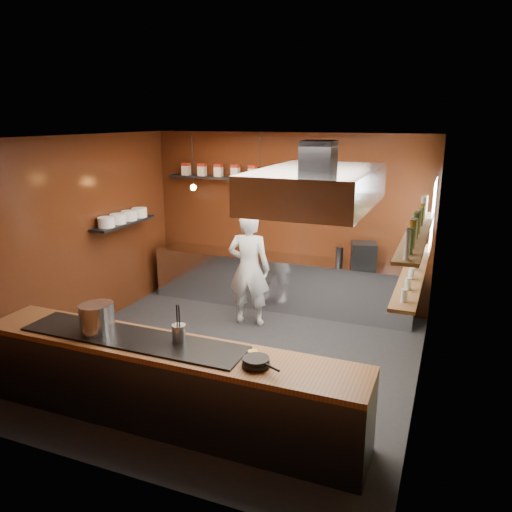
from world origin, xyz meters
The scene contains 26 objects.
floor centered at (0.00, 0.00, 0.00)m, with size 5.00×5.00×0.00m, color black.
back_wall centered at (0.00, 2.50, 1.50)m, with size 5.00×5.00×0.00m, color #331509.
left_wall centered at (-2.50, 0.00, 1.50)m, with size 5.00×5.00×0.00m, color #331509.
right_wall centered at (2.50, 0.00, 1.50)m, with size 5.00×5.00×0.00m, color brown.
ceiling centered at (0.00, 0.00, 3.00)m, with size 5.00×5.00×0.00m, color silver.
window_pane centered at (2.45, 1.70, 1.90)m, with size 1.00×1.00×0.00m, color white.
prep_counter centered at (0.00, 2.17, 0.45)m, with size 4.60×0.65×0.90m, color silver.
pass_counter centered at (0.00, -1.60, 0.47)m, with size 4.40×0.72×0.94m.
tin_shelf centered at (-0.90, 2.36, 2.20)m, with size 2.60×0.26×0.04m, color black.
plate_shelf centered at (-2.34, 1.00, 1.55)m, with size 0.30×1.40×0.04m, color black.
bottle_shelf_upper centered at (2.34, 0.30, 1.92)m, with size 0.26×2.80×0.04m, color brown.
bottle_shelf_lower centered at (2.34, 0.30, 1.45)m, with size 0.26×2.80×0.04m, color brown.
extractor_hood centered at (1.30, -0.40, 2.51)m, with size 1.20×2.00×0.72m.
pendant_left centered at (-1.40, 1.70, 2.15)m, with size 0.10×0.10×0.95m.
pendant_right centered at (-0.20, 1.70, 2.15)m, with size 0.10×0.10×0.95m.
storage_tins centered at (-0.75, 2.36, 2.33)m, with size 2.43×0.13×0.22m.
plate_stacks centered at (-2.34, 1.00, 1.65)m, with size 0.26×1.16×0.16m.
bottles centered at (2.34, 0.30, 2.06)m, with size 0.06×2.66×0.24m.
wine_glasses centered at (2.34, 0.30, 1.53)m, with size 0.07×2.37×0.13m.
stockpot_large centered at (-0.83, -1.64, 1.10)m, with size 0.34×0.34×0.33m, color #B8BBC0.
stockpot_small centered at (-0.86, -1.53, 1.09)m, with size 0.32×0.32×0.30m, color silver.
utensil_crock centered at (0.14, -1.51, 1.04)m, with size 0.15×0.15×0.19m, color silver.
frying_pan centered at (1.09, -1.68, 0.97)m, with size 0.43×0.28×0.07m.
butter_jar centered at (1.00, -1.55, 0.96)m, with size 0.10×0.10×0.09m, color gold.
espresso_machine centered at (1.44, 2.15, 1.10)m, with size 0.39×0.37×0.39m, color black.
chef centered at (-0.21, 1.27, 0.92)m, with size 0.67×0.44×1.84m, color white.
Camera 1 is at (2.70, -5.72, 3.23)m, focal length 35.00 mm.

